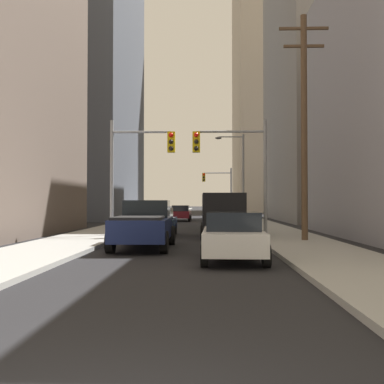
# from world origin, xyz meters

# --- Properties ---
(sidewalk_left) EXTENTS (3.34, 160.00, 0.15)m
(sidewalk_left) POSITION_xyz_m (-4.96, 50.00, 0.07)
(sidewalk_left) COLOR #9E9E99
(sidewalk_left) RESTS_ON ground
(sidewalk_right) EXTENTS (3.34, 160.00, 0.15)m
(sidewalk_right) POSITION_xyz_m (4.96, 50.00, 0.07)
(sidewalk_right) COLOR #9E9E99
(sidewalk_right) RESTS_ON ground
(pickup_truck_navy) EXTENTS (2.20, 5.45, 1.90)m
(pickup_truck_navy) POSITION_xyz_m (-1.53, 14.96, 0.93)
(pickup_truck_navy) COLOR #141E4C
(pickup_truck_navy) RESTS_ON ground
(cargo_van_black) EXTENTS (2.16, 5.25, 2.26)m
(cargo_van_black) POSITION_xyz_m (1.73, 20.42, 1.29)
(cargo_van_black) COLOR black
(cargo_van_black) RESTS_ON ground
(sedan_white) EXTENTS (1.95, 4.23, 1.52)m
(sedan_white) POSITION_xyz_m (1.75, 11.00, 0.77)
(sedan_white) COLOR white
(sedan_white) RESTS_ON ground
(sedan_blue) EXTENTS (1.95, 4.25, 1.52)m
(sedan_blue) POSITION_xyz_m (-1.74, 21.41, 0.77)
(sedan_blue) COLOR navy
(sedan_blue) RESTS_ON ground
(sedan_green) EXTENTS (1.95, 4.25, 1.52)m
(sedan_green) POSITION_xyz_m (1.64, 28.50, 0.77)
(sedan_green) COLOR #195938
(sedan_green) RESTS_ON ground
(sedan_maroon) EXTENTS (1.95, 4.22, 1.52)m
(sedan_maroon) POSITION_xyz_m (-1.58, 41.31, 0.77)
(sedan_maroon) COLOR maroon
(sedan_maroon) RESTS_ON ground
(traffic_signal_near_left) EXTENTS (3.32, 0.44, 6.00)m
(traffic_signal_near_left) POSITION_xyz_m (-2.50, 20.02, 4.02)
(traffic_signal_near_left) COLOR gray
(traffic_signal_near_left) RESTS_ON ground
(traffic_signal_near_right) EXTENTS (3.76, 0.44, 6.00)m
(traffic_signal_near_right) POSITION_xyz_m (2.30, 20.02, 4.04)
(traffic_signal_near_right) COLOR gray
(traffic_signal_near_right) RESTS_ON ground
(traffic_signal_far_right) EXTENTS (3.61, 0.44, 6.00)m
(traffic_signal_far_right) POSITION_xyz_m (2.36, 52.93, 4.03)
(traffic_signal_far_right) COLOR gray
(traffic_signal_far_right) RESTS_ON ground
(utility_pole_right) EXTENTS (2.20, 0.28, 10.22)m
(utility_pole_right) POSITION_xyz_m (5.30, 17.40, 5.39)
(utility_pole_right) COLOR brown
(utility_pole_right) RESTS_ON ground
(street_lamp_right) EXTENTS (2.44, 0.32, 7.50)m
(street_lamp_right) POSITION_xyz_m (3.61, 35.25, 4.54)
(street_lamp_right) COLOR gray
(street_lamp_right) RESTS_ON ground
(building_left_mid_office) EXTENTS (15.86, 20.44, 32.86)m
(building_left_mid_office) POSITION_xyz_m (-15.47, 48.09, 16.43)
(building_left_mid_office) COLOR #4C515B
(building_left_mid_office) RESTS_ON ground
(building_right_far_highrise) EXTENTS (19.97, 26.67, 64.67)m
(building_right_far_highrise) POSITION_xyz_m (16.85, 91.22, 32.34)
(building_right_far_highrise) COLOR #B7A893
(building_right_far_highrise) RESTS_ON ground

